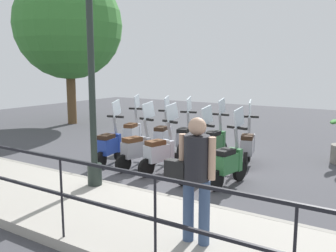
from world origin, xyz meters
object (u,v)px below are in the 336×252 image
(lamp_post_near, at_px, (92,79))
(scooter_near_0, at_px, (229,162))
(tree_large, at_px, (68,25))
(scooter_far_4, at_px, (133,133))
(scooter_near_2, at_px, (161,152))
(pedestrian_with_bag, at_px, (195,171))
(scooter_near_1, at_px, (197,158))
(scooter_far_2, at_px, (185,138))
(scooter_near_3, at_px, (137,148))
(scooter_far_3, at_px, (163,136))
(scooter_near_4, at_px, (110,145))
(scooter_far_0, at_px, (248,145))
(scooter_far_1, at_px, (215,142))

(lamp_post_near, xyz_separation_m, scooter_near_0, (1.72, -1.93, -1.63))
(tree_large, relative_size, scooter_far_4, 3.90)
(lamp_post_near, distance_m, scooter_near_0, 3.05)
(tree_large, xyz_separation_m, scooter_near_2, (-3.95, -7.00, -3.41))
(pedestrian_with_bag, bearing_deg, scooter_near_1, 26.13)
(tree_large, relative_size, scooter_far_2, 3.90)
(scooter_near_0, bearing_deg, scooter_near_3, 99.43)
(scooter_far_2, relative_size, scooter_far_3, 1.00)
(scooter_near_4, distance_m, scooter_far_0, 3.26)
(scooter_near_2, distance_m, scooter_far_4, 2.51)
(scooter_near_1, distance_m, scooter_far_3, 2.49)
(scooter_near_4, bearing_deg, scooter_near_3, -95.14)
(tree_large, height_order, scooter_near_4, tree_large)
(pedestrian_with_bag, xyz_separation_m, scooter_near_4, (2.64, 3.74, -0.60))
(scooter_near_3, distance_m, scooter_far_4, 2.03)
(lamp_post_near, bearing_deg, tree_large, 49.75)
(tree_large, height_order, scooter_near_0, tree_large)
(pedestrian_with_bag, xyz_separation_m, scooter_far_2, (4.36, 2.68, -0.60))
(scooter_near_0, xyz_separation_m, scooter_far_1, (1.65, 1.08, 0.00))
(scooter_far_3, bearing_deg, scooter_near_1, -144.10)
(scooter_far_3, bearing_deg, tree_large, 54.64)
(scooter_far_1, relative_size, scooter_far_3, 1.00)
(scooter_far_0, bearing_deg, lamp_post_near, 137.94)
(scooter_near_1, bearing_deg, scooter_far_1, 22.88)
(lamp_post_near, height_order, scooter_near_3, lamp_post_near)
(scooter_near_0, distance_m, scooter_near_2, 1.59)
(scooter_far_0, xyz_separation_m, scooter_far_1, (-0.02, 0.83, 0.00))
(scooter_near_4, relative_size, scooter_far_4, 1.00)
(scooter_near_2, xyz_separation_m, scooter_near_4, (-0.05, 1.42, 0.00))
(scooter_far_3, bearing_deg, scooter_far_0, -100.78)
(pedestrian_with_bag, height_order, scooter_far_3, pedestrian_with_bag)
(pedestrian_with_bag, distance_m, scooter_near_2, 3.61)
(lamp_post_near, xyz_separation_m, scooter_far_1, (3.37, -0.85, -1.63))
(scooter_near_4, xyz_separation_m, scooter_far_2, (1.72, -1.07, 0.00))
(pedestrian_with_bag, xyz_separation_m, scooter_near_2, (2.69, 2.33, -0.60))
(scooter_near_0, bearing_deg, scooter_far_3, 68.07)
(scooter_near_0, distance_m, scooter_near_3, 2.24)
(scooter_near_1, relative_size, scooter_far_4, 1.00)
(scooter_far_0, bearing_deg, scooter_near_4, 106.63)
(scooter_near_1, height_order, scooter_near_4, same)
(scooter_near_1, bearing_deg, tree_large, 72.96)
(scooter_far_4, bearing_deg, scooter_near_0, -128.32)
(lamp_post_near, height_order, scooter_near_2, lamp_post_near)
(scooter_near_4, bearing_deg, scooter_far_1, -57.79)
(tree_large, bearing_deg, scooter_near_4, -125.62)
(tree_large, relative_size, scooter_far_0, 3.90)
(scooter_far_2, bearing_deg, pedestrian_with_bag, -161.54)
(scooter_near_1, distance_m, scooter_near_3, 1.55)
(scooter_near_2, distance_m, scooter_near_4, 1.42)
(pedestrian_with_bag, bearing_deg, scooter_near_4, 52.90)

